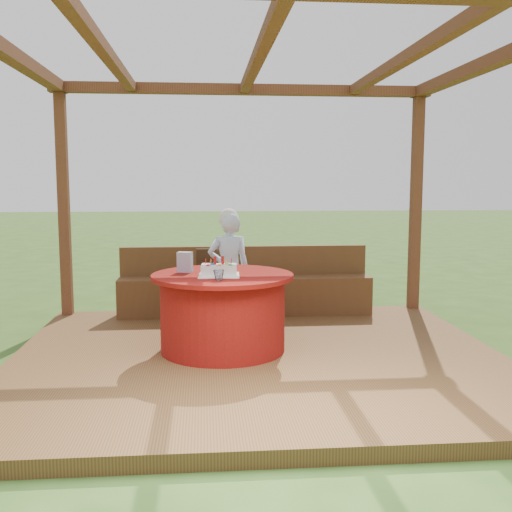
{
  "coord_description": "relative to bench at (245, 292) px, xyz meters",
  "views": [
    {
      "loc": [
        -0.49,
        -5.35,
        1.69
      ],
      "look_at": [
        0.0,
        0.25,
        1.0
      ],
      "focal_mm": 42.0,
      "sensor_mm": 36.0,
      "label": 1
    }
  ],
  "objects": [
    {
      "name": "ground",
      "position": [
        0.0,
        -1.72,
        -0.38
      ],
      "size": [
        60.0,
        60.0,
        0.0
      ],
      "primitive_type": "plane",
      "color": "#2F531B",
      "rests_on": "ground"
    },
    {
      "name": "deck",
      "position": [
        0.0,
        -1.72,
        -0.32
      ],
      "size": [
        4.5,
        4.0,
        0.12
      ],
      "primitive_type": "cube",
      "color": "brown",
      "rests_on": "ground"
    },
    {
      "name": "pergola",
      "position": [
        0.0,
        -1.72,
        2.02
      ],
      "size": [
        4.5,
        4.0,
        2.72
      ],
      "color": "brown",
      "rests_on": "deck"
    },
    {
      "name": "bench",
      "position": [
        0.0,
        0.0,
        0.0
      ],
      "size": [
        3.0,
        0.42,
        0.8
      ],
      "color": "brown",
      "rests_on": "deck"
    },
    {
      "name": "table",
      "position": [
        -0.32,
        -1.56,
        0.1
      ],
      "size": [
        1.32,
        1.32,
        0.73
      ],
      "color": "maroon",
      "rests_on": "deck"
    },
    {
      "name": "chair",
      "position": [
        -0.39,
        -0.49,
        0.18
      ],
      "size": [
        0.38,
        0.38,
        0.83
      ],
      "color": "#382211",
      "rests_on": "deck"
    },
    {
      "name": "elderly_woman",
      "position": [
        -0.22,
        -0.65,
        0.39
      ],
      "size": [
        0.48,
        0.34,
        1.3
      ],
      "color": "#A7D6F8",
      "rests_on": "deck"
    },
    {
      "name": "birthday_cake",
      "position": [
        -0.36,
        -1.65,
        0.51
      ],
      "size": [
        0.39,
        0.39,
        0.17
      ],
      "color": "white",
      "rests_on": "table"
    },
    {
      "name": "gift_bag",
      "position": [
        -0.67,
        -1.41,
        0.56
      ],
      "size": [
        0.15,
        0.12,
        0.19
      ],
      "primitive_type": "cube",
      "rotation": [
        0.0,
        0.0,
        -0.3
      ],
      "color": "#D187B5",
      "rests_on": "table"
    },
    {
      "name": "drinking_glass",
      "position": [
        -0.36,
        -1.91,
        0.51
      ],
      "size": [
        0.13,
        0.13,
        0.09
      ],
      "primitive_type": "imported",
      "rotation": [
        0.0,
        0.0,
        -0.36
      ],
      "color": "white",
      "rests_on": "table"
    }
  ]
}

